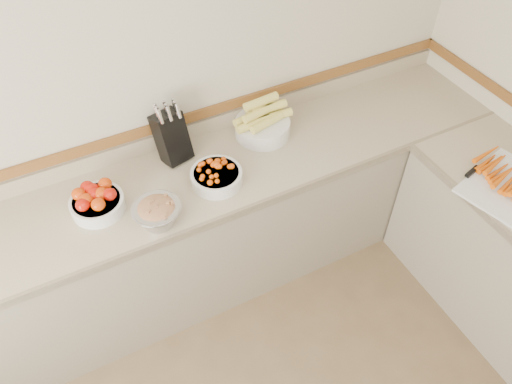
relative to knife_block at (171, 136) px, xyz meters
name	(u,v)px	position (x,y,z in m)	size (l,w,h in m)	color
back_wall	(136,92)	(-0.11, 0.11, 0.25)	(4.00, 4.00, 0.00)	beige
counter_back	(178,239)	(-0.11, -0.21, -0.60)	(4.00, 0.65, 1.08)	tan
knife_block	(171,136)	(0.00, 0.00, 0.00)	(0.19, 0.22, 0.37)	black
tomato_bowl	(96,201)	(-0.48, -0.19, -0.09)	(0.27, 0.27, 0.13)	white
cherry_tomato_bowl	(216,175)	(0.13, -0.29, -0.10)	(0.28, 0.28, 0.15)	white
corn_bowl	(262,124)	(0.53, -0.05, -0.07)	(0.35, 0.32, 0.24)	white
rhubarb_bowl	(157,213)	(-0.24, -0.42, -0.08)	(0.24, 0.24, 0.14)	#B2B2BA
cutting_board	(508,184)	(1.47, -1.02, -0.13)	(0.57, 0.50, 0.07)	silver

